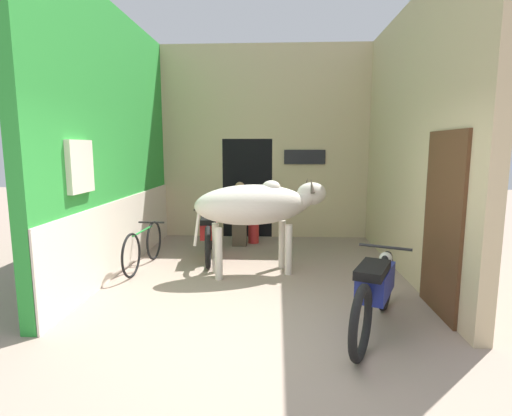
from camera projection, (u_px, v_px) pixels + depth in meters
ground_plane at (249, 343)px, 3.94m from camera, size 30.00×30.00×0.00m
wall_left_shopfront at (114, 146)px, 6.11m from camera, size 0.25×4.76×4.00m
wall_back_with_doorway at (259, 158)px, 8.64m from camera, size 4.32×0.93×4.00m
wall_right_with_door at (413, 143)px, 5.84m from camera, size 0.22×4.76×4.00m
cow at (258, 206)px, 5.99m from camera, size 2.09×1.07×1.45m
motorcycle_near at (375, 289)px, 4.13m from camera, size 0.92×1.85×0.81m
motorcycle_far at (209, 233)px, 6.92m from camera, size 0.58×1.91×0.79m
bicycle at (143, 247)px, 6.37m from camera, size 0.44×1.63×0.68m
shopkeeper_seated at (240, 212)px, 7.84m from camera, size 0.40×0.33×1.25m
plastic_stool at (253, 231)px, 8.04m from camera, size 0.31×0.31×0.48m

